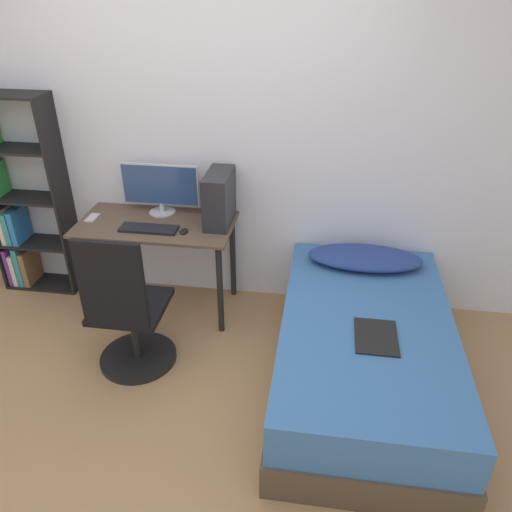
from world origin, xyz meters
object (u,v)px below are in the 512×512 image
bookshelf (17,207)px  monitor (160,187)px  office_chair (128,319)px  keyboard (149,229)px  bed (364,352)px  pc_tower (219,198)px

bookshelf → monitor: bearing=1.1°
office_chair → keyboard: 0.68m
bed → monitor: 1.84m
bookshelf → pc_tower: (1.64, -0.08, 0.21)m
bed → monitor: size_ratio=3.15×
monitor → keyboard: size_ratio=1.43×
office_chair → pc_tower: bearing=60.4°
bookshelf → office_chair: bearing=-35.6°
bed → pc_tower: pc_tower is taller
bookshelf → pc_tower: size_ratio=4.14×
bookshelf → office_chair: 1.50m
bed → keyboard: size_ratio=4.50×
office_chair → monitor: (-0.02, 0.88, 0.54)m
bookshelf → pc_tower: 1.65m
bookshelf → office_chair: size_ratio=1.54×
bookshelf → keyboard: bearing=-13.1°
bed → pc_tower: (-1.05, 0.70, 0.67)m
monitor → keyboard: monitor is taller
keyboard → bed: bearing=-18.6°
bookshelf → monitor: bookshelf is taller
keyboard → pc_tower: bearing=22.8°
monitor → keyboard: 0.35m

